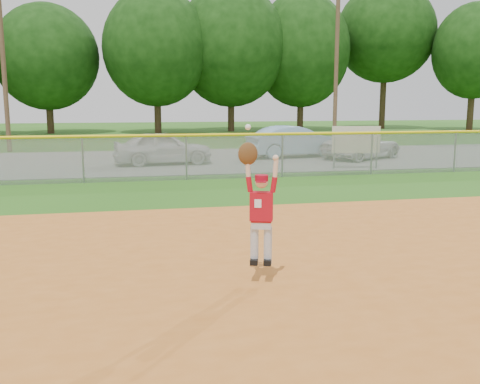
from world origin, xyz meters
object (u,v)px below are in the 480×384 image
object	(u,v)px
car_white_b	(363,146)
car_blue	(294,141)
ballplayer	(259,205)
sponsor_sign	(356,141)
car_white_a	(163,148)

from	to	relation	value
car_white_b	car_blue	bearing A→B (deg)	36.79
ballplayer	car_blue	bearing A→B (deg)	70.95
sponsor_sign	ballplayer	xyz separation A→B (m)	(-6.81, -12.08, 0.07)
ballplayer	car_white_b	bearing A→B (deg)	60.79
car_white_b	ballplayer	world-z (taller)	ballplayer
car_blue	sponsor_sign	size ratio (longest dim) A/B	2.37
car_blue	sponsor_sign	distance (m)	4.71
sponsor_sign	ballplayer	size ratio (longest dim) A/B	0.93
sponsor_sign	car_blue	bearing A→B (deg)	102.91
car_blue	sponsor_sign	world-z (taller)	sponsor_sign
sponsor_sign	ballplayer	world-z (taller)	ballplayer
sponsor_sign	ballplayer	bearing A→B (deg)	-119.39
car_white_a	car_white_b	xyz separation A→B (m)	(9.05, 0.41, -0.12)
car_blue	ballplayer	size ratio (longest dim) A/B	2.20
car_white_a	ballplayer	distance (m)	15.01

